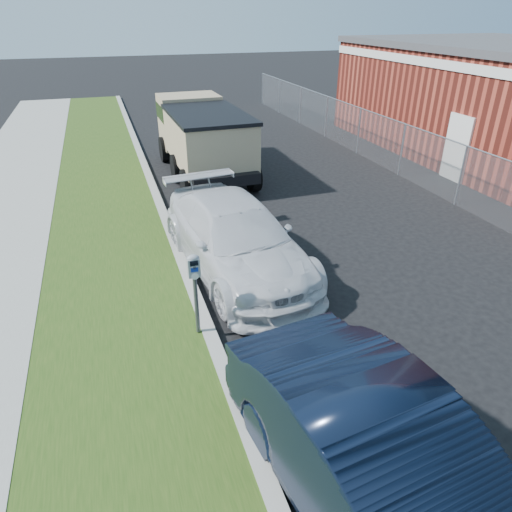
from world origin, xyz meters
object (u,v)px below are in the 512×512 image
object	(u,v)px
parking_meter	(194,277)
navy_sedan	(388,478)
dump_truck	(201,134)
white_wagon	(236,237)

from	to	relation	value
parking_meter	navy_sedan	size ratio (longest dim) A/B	0.31
dump_truck	white_wagon	bearing A→B (deg)	-97.47
navy_sedan	white_wagon	bearing A→B (deg)	81.34
parking_meter	navy_sedan	bearing A→B (deg)	-71.91
parking_meter	navy_sedan	distance (m)	4.22
parking_meter	white_wagon	bearing A→B (deg)	59.51
white_wagon	dump_truck	world-z (taller)	dump_truck
white_wagon	dump_truck	size ratio (longest dim) A/B	0.86
parking_meter	navy_sedan	xyz separation A→B (m)	(1.25, -4.01, -0.45)
navy_sedan	dump_truck	xyz separation A→B (m)	(0.93, 13.46, 0.54)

